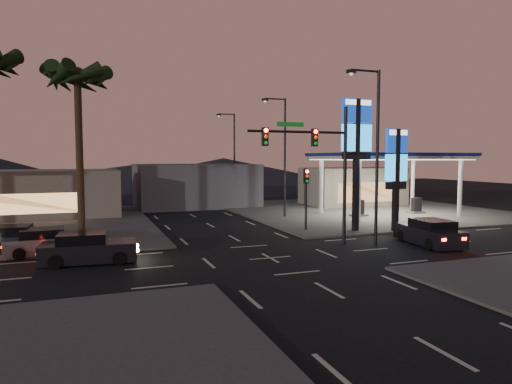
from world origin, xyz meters
name	(u,v)px	position (x,y,z in m)	size (l,w,h in m)	color
ground	(270,258)	(0.00, 0.00, 0.00)	(140.00, 140.00, 0.00)	black
corner_lot_ne	(362,210)	(16.00, 16.00, 0.06)	(24.00, 24.00, 0.12)	#47443F
gas_station	(389,158)	(16.00, 12.00, 5.08)	(12.20, 8.20, 5.47)	silver
convenience_store	(352,186)	(18.00, 21.00, 2.00)	(10.00, 6.00, 4.00)	#726B5B
pylon_sign_tall	(357,138)	(8.50, 5.50, 6.39)	(2.20, 0.35, 9.00)	black
pylon_sign_short	(396,164)	(11.00, 4.50, 4.66)	(1.60, 0.35, 7.00)	black
traffic_signal_mast	(319,155)	(3.76, 1.99, 5.23)	(6.10, 0.39, 8.00)	black
pedestal_signal	(306,189)	(5.50, 6.98, 2.92)	(0.32, 0.39, 4.30)	black
streetlight_near	(374,146)	(6.79, 1.00, 5.72)	(2.14, 0.25, 10.00)	black
streetlight_mid	(283,150)	(6.79, 14.00, 5.72)	(2.14, 0.25, 10.00)	black
streetlight_far	(233,152)	(6.79, 28.00, 5.72)	(2.14, 0.25, 10.00)	black
palm_a	(78,87)	(-9.00, 9.50, 9.43)	(4.41, 4.41, 10.86)	black
building_far_west	(20,194)	(-14.00, 22.00, 2.00)	(16.00, 8.00, 4.00)	#726B5B
building_far_mid	(195,185)	(2.00, 26.00, 2.20)	(12.00, 9.00, 4.40)	#4C4C51
hill_right	(223,172)	(15.00, 60.00, 2.50)	(50.00, 50.00, 5.00)	black
hill_center	(140,175)	(0.00, 60.00, 2.00)	(60.00, 60.00, 4.00)	black
car_lane_a_front	(88,249)	(-8.64, 2.05, 0.68)	(4.64, 2.23, 1.47)	black
car_lane_b_front	(47,242)	(-10.63, 4.78, 0.65)	(4.35, 1.98, 1.39)	#5E5E61
car_lane_b_mid	(13,240)	(-12.38, 5.94, 0.68)	(4.63, 2.24, 1.47)	black
suv_station	(430,233)	(9.99, 0.00, 0.70)	(2.44, 4.74, 1.52)	black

